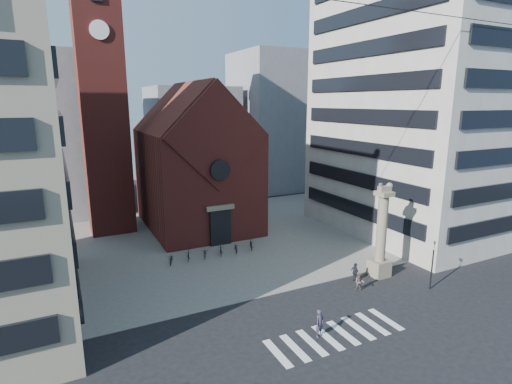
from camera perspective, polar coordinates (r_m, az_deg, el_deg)
ground at (r=31.19m, az=6.94°, el=-17.21°), size 120.00×120.00×0.00m
piazza at (r=46.73m, az=-6.01°, el=-6.70°), size 46.00×30.00×0.05m
zebra_crossing at (r=29.40m, az=11.29°, el=-19.40°), size 10.20×3.20×0.01m
church at (r=50.37m, az=-8.64°, el=3.99°), size 12.00×16.65×18.00m
campanile at (r=50.66m, az=-21.09°, el=12.16°), size 5.50×5.50×31.20m
building_right at (r=52.12m, az=22.82°, el=12.30°), size 18.00×22.00×32.00m
bg_block_left at (r=62.75m, az=-31.03°, el=6.81°), size 16.00×14.00×22.00m
bg_block_mid at (r=70.94m, az=-9.05°, el=7.32°), size 14.00×12.00×18.00m
bg_block_right at (r=74.43m, az=3.60°, el=10.01°), size 16.00×14.00×24.00m
lion_column at (r=37.74m, az=17.42°, el=-6.51°), size 1.63×1.60×8.68m
traffic_light at (r=37.03m, az=23.88°, el=-9.35°), size 0.13×0.16×4.30m
pedestrian_0 at (r=28.59m, az=9.10°, el=-18.03°), size 0.82×0.66×1.95m
pedestrian_1 at (r=35.29m, az=14.56°, el=-12.37°), size 0.96×0.97×1.58m
pedestrian_2 at (r=36.90m, az=13.97°, el=-11.07°), size 0.44×1.01×1.72m
scooter_0 at (r=40.38m, az=-12.03°, el=-9.36°), size 1.17×1.90×0.94m
scooter_1 at (r=40.78m, az=-9.64°, el=-8.95°), size 1.03×1.81×1.05m
scooter_2 at (r=41.28m, az=-7.31°, el=-8.67°), size 1.17×1.90×0.94m
scooter_3 at (r=41.82m, az=-5.04°, el=-8.25°), size 1.03×1.81×1.05m
scooter_4 at (r=42.45m, az=-2.84°, el=-7.97°), size 1.17×1.90×0.94m
scooter_5 at (r=43.11m, az=-0.71°, el=-7.55°), size 1.03×1.81×1.05m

